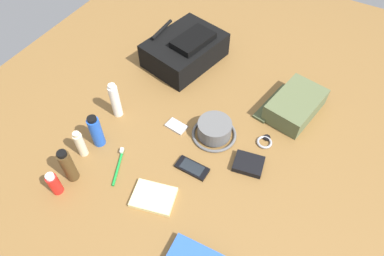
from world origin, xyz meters
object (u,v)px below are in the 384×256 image
Objects in this scene: lotion_bottle at (80,144)px; toothbrush at (119,164)px; sunscreen_spray at (54,184)px; cologne_bottle at (68,166)px; wallet at (249,164)px; toiletry_pouch at (294,105)px; deodorant_spray at (96,131)px; bucket_hat at (214,130)px; toothpaste_tube at (115,101)px; cell_phone at (192,168)px; wristwatch at (265,142)px; backpack at (185,50)px; media_player at (176,127)px; notepad at (154,197)px.

lotion_bottle is 0.83× the size of toothbrush.
lotion_bottle reaches higher than sunscreen_spray.
cologne_bottle is 0.66m from wallet.
deodorant_spray is (-0.54, 0.61, 0.03)m from toiletry_pouch.
sunscreen_spray is at bearing 143.33° from bucket_hat.
toothpaste_tube is 0.43m from cell_phone.
sunscreen_spray is 0.24m from toothbrush.
deodorant_spray is at bearing -170.14° from toothpaste_tube.
wristwatch is (0.25, -0.19, -0.00)m from cell_phone.
backpack is 0.57m from toiletry_pouch.
toiletry_pouch reaches higher than media_player.
toothpaste_tube is 1.14× the size of notepad.
wallet is (0.44, -0.56, -0.04)m from sunscreen_spray.
toothpaste_tube reaches higher than toothbrush.
wristwatch is (0.07, -0.19, -0.03)m from bucket_hat.
toothbrush is 1.03× the size of notepad.
toiletry_pouch reaches higher than bucket_hat.
cell_phone is (-0.08, -0.41, -0.08)m from toothpaste_tube.
sunscreen_spray is (-0.84, 0.04, -0.02)m from backpack.
cell_phone is 0.84× the size of notepad.
notepad reaches higher than media_player.
toothpaste_tube is 2.41× the size of wristwatch.
bucket_hat is at bearing -74.01° from media_player.
backpack is 0.45m from toothpaste_tube.
toiletry_pouch is at bearing -26.58° from cell_phone.
media_player is 0.58× the size of toothbrush.
sunscreen_spray is (-0.78, 0.61, 0.01)m from toiletry_pouch.
toiletry_pouch is at bearing -48.73° from deodorant_spray.
notepad is (-0.64, 0.29, -0.03)m from toiletry_pouch.
deodorant_spray is (0.07, -0.02, 0.01)m from lotion_bottle.
toothpaste_tube reaches higher than wristwatch.
lotion_bottle is at bearing -178.31° from toothpaste_tube.
toothpaste_tube is 0.44m from notepad.
cologne_bottle is 1.04× the size of deodorant_spray.
wallet is at bearing -128.31° from backpack.
toothbrush is (0.02, -0.15, -0.05)m from lotion_bottle.
bucket_hat reaches higher than cell_phone.
notepad is (0.14, -0.32, -0.04)m from sunscreen_spray.
toiletry_pouch is at bearing -50.18° from media_player.
wallet is (-0.41, -0.51, -0.05)m from backpack.
lotion_bottle reaches higher than cell_phone.
sunscreen_spray is 0.17m from lotion_bottle.
deodorant_spray reaches higher than media_player.
cologne_bottle is at bearing 139.91° from toiletry_pouch.
media_player is 0.28m from toothbrush.
toothpaste_tube is at bearing 4.73° from sunscreen_spray.
toothpaste_tube is 1.11× the size of toothbrush.
toothpaste_tube is 0.27m from toothbrush.
backpack is 0.60m from deodorant_spray.
wallet reaches higher than toothbrush.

